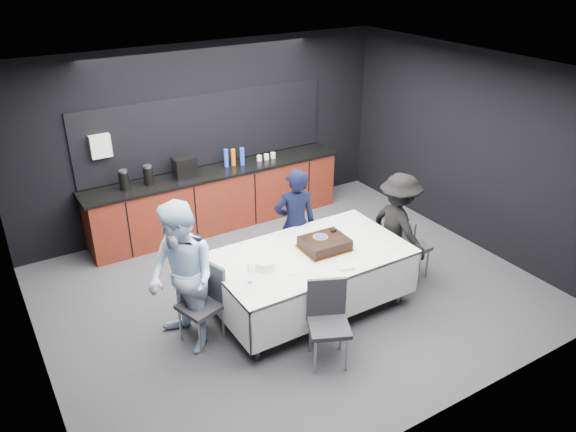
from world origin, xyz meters
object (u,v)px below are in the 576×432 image
object	(u,v)px
person_center	(295,224)
person_right	(398,227)
champagne_flute	(250,270)
chair_near	(328,316)
cake_assembly	(325,244)
person_left	(182,278)
party_table	(310,263)
chair_left	(205,297)
plate_stack	(265,265)
chair_right	(407,243)

from	to	relation	value
person_center	person_right	size ratio (longest dim) A/B	1.04
champagne_flute	chair_near	bearing A→B (deg)	-49.18
chair_near	person_right	distance (m)	1.94
cake_assembly	person_left	world-z (taller)	person_left
party_table	person_right	bearing A→B (deg)	0.89
party_table	person_right	xyz separation A→B (m)	(1.39, 0.02, 0.09)
champagne_flute	chair_left	bearing A→B (deg)	139.94
chair_near	party_table	bearing A→B (deg)	68.67
cake_assembly	party_table	bearing A→B (deg)	175.72
party_table	champagne_flute	xyz separation A→B (m)	(-0.90, -0.20, 0.30)
plate_stack	chair_left	distance (m)	0.75
plate_stack	person_right	xyz separation A→B (m)	(2.02, 0.06, -0.10)
cake_assembly	person_center	xyz separation A→B (m)	(0.06, 0.75, -0.08)
cake_assembly	person_right	size ratio (longest dim) A/B	0.40
chair_right	person_center	xyz separation A→B (m)	(-1.21, 0.83, 0.23)
person_center	person_right	distance (m)	1.34
chair_right	party_table	bearing A→B (deg)	176.26
champagne_flute	person_right	distance (m)	2.31
chair_left	chair_near	xyz separation A→B (m)	(0.96, -0.99, 0.00)
cake_assembly	person_center	size ratio (longest dim) A/B	0.38
plate_stack	chair_near	world-z (taller)	chair_near
chair_right	person_center	bearing A→B (deg)	145.39
cake_assembly	person_left	distance (m)	1.75
person_center	chair_right	bearing A→B (deg)	161.91
chair_left	person_center	distance (m)	1.68
party_table	person_center	size ratio (longest dim) A/B	1.52
chair_right	plate_stack	bearing A→B (deg)	178.37
chair_left	person_center	xyz separation A→B (m)	(1.55, 0.60, 0.23)
cake_assembly	champagne_flute	xyz separation A→B (m)	(-1.10, -0.18, 0.09)
champagne_flute	plate_stack	bearing A→B (deg)	29.88
plate_stack	person_left	xyz separation A→B (m)	(-0.92, 0.16, 0.04)
person_center	chair_left	bearing A→B (deg)	37.71
party_table	chair_right	size ratio (longest dim) A/B	2.51
champagne_flute	person_right	world-z (taller)	person_right
person_right	person_center	bearing A→B (deg)	58.07
plate_stack	chair_right	distance (m)	2.11
plate_stack	party_table	bearing A→B (deg)	3.30
person_left	person_right	world-z (taller)	person_left
cake_assembly	chair_left	bearing A→B (deg)	174.25
plate_stack	person_right	world-z (taller)	person_right
plate_stack	chair_right	world-z (taller)	chair_right
chair_left	chair_near	bearing A→B (deg)	-45.80
person_center	plate_stack	bearing A→B (deg)	57.76
champagne_flute	person_center	size ratio (longest dim) A/B	0.15
chair_near	person_left	xyz separation A→B (m)	(-1.21, 0.98, 0.33)
person_center	person_left	size ratio (longest dim) A/B	0.88
chair_near	person_right	xyz separation A→B (m)	(1.72, 0.88, 0.20)
plate_stack	chair_near	xyz separation A→B (m)	(0.29, -0.82, -0.30)
champagne_flute	chair_right	bearing A→B (deg)	2.40
champagne_flute	chair_left	xyz separation A→B (m)	(-0.39, 0.33, -0.40)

